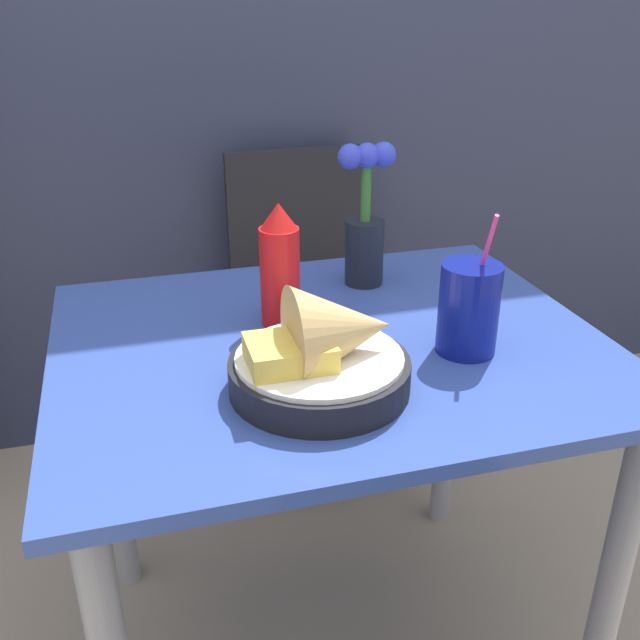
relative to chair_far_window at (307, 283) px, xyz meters
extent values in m
cube|color=#334C9E|center=(-0.16, -0.76, 0.20)|extent=(0.90, 0.74, 0.02)
cylinder|color=gray|center=(0.23, -1.07, -0.16)|extent=(0.05, 0.05, 0.70)
cylinder|color=gray|center=(-0.55, -0.45, -0.16)|extent=(0.05, 0.05, 0.70)
cylinder|color=gray|center=(0.23, -0.45, -0.16)|extent=(0.05, 0.05, 0.70)
cylinder|color=black|center=(-0.18, -0.28, -0.30)|extent=(0.03, 0.03, 0.41)
cylinder|color=black|center=(0.18, -0.28, -0.30)|extent=(0.03, 0.03, 0.41)
cylinder|color=black|center=(-0.18, 0.08, -0.30)|extent=(0.03, 0.03, 0.41)
cylinder|color=black|center=(0.18, 0.08, -0.30)|extent=(0.03, 0.03, 0.41)
cube|color=black|center=(0.00, -0.10, -0.09)|extent=(0.40, 0.40, 0.02)
cube|color=black|center=(0.00, 0.09, 0.14)|extent=(0.40, 0.03, 0.43)
cylinder|color=black|center=(-0.22, -0.91, 0.24)|extent=(0.26, 0.26, 0.05)
cylinder|color=white|center=(-0.22, -0.91, 0.27)|extent=(0.24, 0.24, 0.01)
cone|color=tan|center=(-0.19, -0.91, 0.31)|extent=(0.15, 0.15, 0.15)
cube|color=#E5C14C|center=(-0.27, -0.92, 0.28)|extent=(0.12, 0.10, 0.04)
cylinder|color=red|center=(-0.23, -0.67, 0.30)|extent=(0.07, 0.07, 0.17)
cone|color=red|center=(-0.23, -0.67, 0.41)|extent=(0.06, 0.06, 0.04)
cylinder|color=navy|center=(0.04, -0.85, 0.29)|extent=(0.10, 0.10, 0.15)
cylinder|color=black|center=(0.04, -0.85, 0.28)|extent=(0.09, 0.09, 0.12)
cylinder|color=#EA3884|center=(0.05, -0.85, 0.36)|extent=(0.01, 0.07, 0.19)
cylinder|color=black|center=(-0.03, -0.54, 0.28)|extent=(0.08, 0.08, 0.13)
cylinder|color=#33722D|center=(-0.03, -0.54, 0.40)|extent=(0.02, 0.02, 0.11)
sphere|color=blue|center=(-0.03, -0.54, 0.47)|extent=(0.05, 0.05, 0.05)
sphere|color=blue|center=(-0.06, -0.54, 0.47)|extent=(0.05, 0.05, 0.05)
sphere|color=blue|center=(0.01, -0.54, 0.47)|extent=(0.05, 0.05, 0.05)
camera|label=1|loc=(-0.47, -1.77, 0.75)|focal=40.00mm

